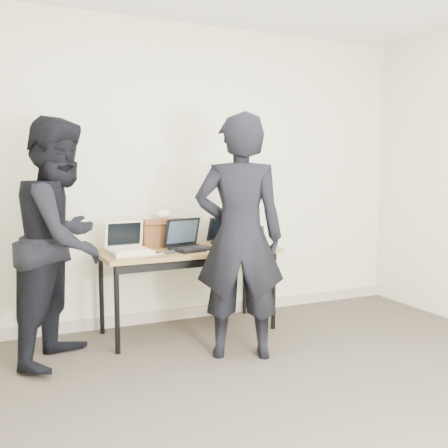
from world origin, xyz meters
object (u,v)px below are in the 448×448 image
laptop_center (189,243)px  person_observer (62,241)px  laptop_beige (129,247)px  leather_satchel (161,232)px  desk (189,256)px  equipment_box (246,234)px  person_typist (240,237)px  laptop_right (229,237)px

laptop_center → person_observer: size_ratio=0.23×
laptop_beige → leather_satchel: laptop_beige is taller
desk → leather_satchel: bearing=125.8°
equipment_box → laptop_center: bearing=-161.9°
leather_satchel → person_typist: (0.33, -0.91, 0.05)m
laptop_center → person_typist: size_ratio=0.23×
desk → leather_satchel: leather_satchel is taller
desk → laptop_beige: size_ratio=4.34×
laptop_beige → equipment_box: (1.15, 0.23, 0.02)m
laptop_beige → laptop_right: bearing=5.9°
laptop_right → leather_satchel: 0.64m
person_typist → person_observer: (-1.20, 0.46, -0.02)m
desk → person_typist: 0.74m
laptop_right → person_typist: person_typist is taller
leather_satchel → laptop_right: bearing=-11.9°
desk → laptop_beige: 0.54m
desk → laptop_beige: (-0.52, -0.04, 0.11)m
desk → person_typist: bearing=-79.9°
leather_satchel → person_observer: bearing=-159.7°
equipment_box → person_observer: (-1.68, -0.41, 0.08)m
laptop_center → equipment_box: bearing=3.4°
leather_satchel → person_typist: 0.97m
desk → leather_satchel: (-0.18, 0.23, 0.19)m
desk → person_observer: bearing=-170.6°
laptop_center → leather_satchel: (-0.17, 0.24, 0.07)m
desk → laptop_center: 0.12m
desk → laptop_right: size_ratio=4.01×
desk → person_typist: size_ratio=0.85×
laptop_right → person_typist: 0.91m
equipment_box → person_observer: 1.73m
laptop_right → equipment_box: bearing=-4.7°
laptop_beige → equipment_box: laptop_beige is taller
laptop_beige → equipment_box: 1.18m
desk → laptop_beige: laptop_beige is taller
laptop_beige → person_typist: person_typist is taller
equipment_box → person_typist: 1.00m
leather_satchel → equipment_box: size_ratio=1.44×
equipment_box → person_typist: bearing=-118.6°
person_typist → person_observer: bearing=2.0°
person_observer → leather_satchel: bearing=-30.9°
leather_satchel → person_observer: person_observer is taller
desk → person_observer: 1.09m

